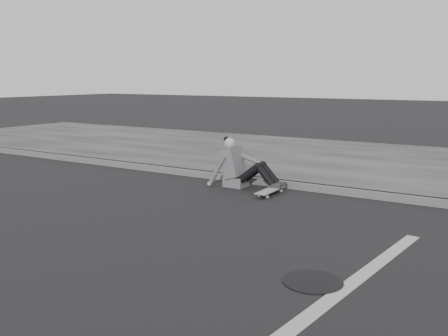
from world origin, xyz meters
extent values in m
plane|color=black|center=(0.00, 0.00, 0.00)|extent=(80.00, 80.00, 0.00)
cube|color=#535353|center=(0.00, 2.58, 0.06)|extent=(24.00, 0.16, 0.12)
cube|color=#3B3B3B|center=(0.00, 5.60, 0.06)|extent=(24.00, 6.00, 0.12)
cylinder|color=black|center=(2.58, -1.06, 0.01)|extent=(0.57, 0.57, 0.01)
cylinder|color=#9C9C97|center=(0.57, 1.69, 0.03)|extent=(0.03, 0.05, 0.05)
cylinder|color=#9C9C97|center=(0.72, 1.69, 0.03)|extent=(0.03, 0.05, 0.05)
cylinder|color=#9C9C97|center=(0.57, 2.21, 0.03)|extent=(0.03, 0.05, 0.05)
cylinder|color=#9C9C97|center=(0.72, 2.21, 0.03)|extent=(0.03, 0.05, 0.05)
cube|color=#2C2C2E|center=(0.64, 1.69, 0.06)|extent=(0.16, 0.04, 0.03)
cube|color=#2C2C2E|center=(0.64, 2.21, 0.06)|extent=(0.16, 0.04, 0.03)
cube|color=gray|center=(0.64, 1.95, 0.08)|extent=(0.20, 0.78, 0.02)
cube|color=#525254|center=(-0.16, 2.20, 0.09)|extent=(0.36, 0.34, 0.18)
cube|color=#525254|center=(-0.23, 2.20, 0.43)|extent=(0.37, 0.40, 0.57)
cube|color=#525254|center=(-0.36, 2.20, 0.55)|extent=(0.14, 0.30, 0.20)
cylinder|color=#9A9A9A|center=(-0.28, 2.20, 0.67)|extent=(0.09, 0.09, 0.08)
sphere|color=#9A9A9A|center=(-0.29, 2.20, 0.76)|extent=(0.20, 0.20, 0.20)
sphere|color=black|center=(-0.38, 2.22, 0.83)|extent=(0.09, 0.09, 0.09)
cylinder|color=black|center=(0.16, 2.11, 0.28)|extent=(0.43, 0.13, 0.39)
cylinder|color=black|center=(0.16, 2.29, 0.28)|extent=(0.43, 0.13, 0.39)
cylinder|color=black|center=(0.46, 2.11, 0.28)|extent=(0.35, 0.11, 0.36)
cylinder|color=black|center=(0.46, 2.29, 0.28)|extent=(0.35, 0.11, 0.36)
sphere|color=black|center=(0.32, 2.11, 0.42)|extent=(0.13, 0.13, 0.13)
sphere|color=black|center=(0.32, 2.29, 0.42)|extent=(0.13, 0.13, 0.13)
cube|color=#2A2A2A|center=(0.64, 2.11, 0.12)|extent=(0.24, 0.08, 0.07)
cube|color=#2A2A2A|center=(0.64, 2.29, 0.12)|extent=(0.24, 0.08, 0.07)
cylinder|color=#525254|center=(-0.43, 1.99, 0.29)|extent=(0.38, 0.08, 0.58)
sphere|color=#9A9A9A|center=(-0.58, 1.98, 0.04)|extent=(0.08, 0.08, 0.08)
cylinder|color=#525254|center=(0.01, 2.36, 0.49)|extent=(0.48, 0.08, 0.21)
camera|label=1|loc=(4.18, -5.28, 1.90)|focal=40.00mm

